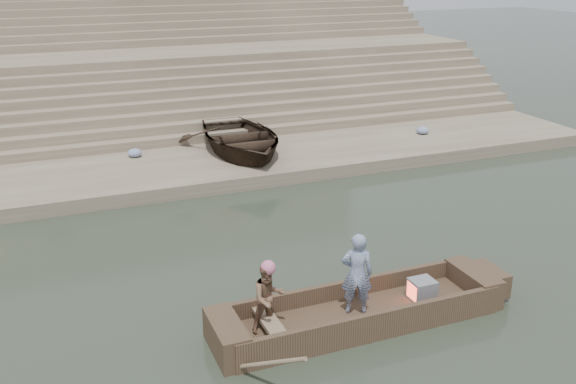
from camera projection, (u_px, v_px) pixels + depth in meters
ground at (200, 310)px, 12.33m from camera, size 120.00×120.00×0.00m
lower_landing at (132, 176)px, 19.22m from camera, size 32.00×4.00×0.40m
mid_landing at (98, 91)px, 25.32m from camera, size 32.00×3.00×2.80m
upper_landing at (78, 40)px, 30.99m from camera, size 32.00×3.00×5.20m
ghat_steps at (92, 74)px, 26.65m from camera, size 32.00×11.00×5.20m
main_rowboat at (359, 318)px, 11.88m from camera, size 5.00×1.30×0.22m
rowboat_trim at (369, 306)px, 11.88m from camera, size 6.04×2.63×1.95m
standing_man at (357, 274)px, 11.59m from camera, size 0.68×0.58×1.58m
rowing_man at (269, 298)px, 11.08m from camera, size 0.65×0.53×1.28m
television at (421, 290)px, 12.24m from camera, size 0.46×0.42×0.40m
beached_rowboat at (241, 138)px, 20.64m from camera, size 3.43×4.79×0.99m
cloth_bundles at (124, 162)px, 19.43m from camera, size 17.32×1.84×0.26m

